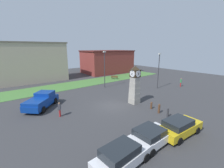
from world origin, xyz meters
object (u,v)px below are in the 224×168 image
Objects in this scene: bench at (115,77)px; pedestrian_crossing_lot at (181,82)px; bollard_mid_row at (159,108)px; pickup_truck at (42,101)px; pedestrian_near_bench at (60,108)px; car_navy_sedan at (122,156)px; car_by_building at (179,127)px; clock_tower at (135,86)px; bollard_near_tower at (168,112)px; street_lamp_near_road at (105,67)px; bollard_far_row at (151,105)px; street_lamp_far_side at (159,68)px; car_near_tower at (151,136)px.

pedestrian_crossing_lot reaches higher than bench.
pedestrian_crossing_lot is at bearing 17.83° from bollard_mid_row.
pickup_truck is 4.06m from pedestrian_near_bench.
car_by_building is at bearing -4.37° from car_navy_sedan.
clock_tower is 4.88× the size of bollard_near_tower.
bollard_mid_row is at bearing -45.69° from pickup_truck.
car_by_building is 2.89× the size of bench.
pickup_truck is at bearing -166.36° from street_lamp_near_road.
pedestrian_crossing_lot is at bearing 22.02° from bollard_near_tower.
bollard_far_row is at bearing 26.48° from car_navy_sedan.
street_lamp_far_side reaches higher than bollard_mid_row.
bollard_mid_row is 0.22× the size of pickup_truck.
street_lamp_near_road is at bearing 13.64° from pickup_truck.
bench is at bearing 56.56° from car_near_tower.
bollard_mid_row is at bearing 28.18° from car_near_tower.
pickup_truck reaches higher than bollard_far_row.
bench is at bearing 64.51° from bollard_far_row.
clock_tower reaches higher than pickup_truck.
car_navy_sedan is at bearing 175.63° from car_by_building.
street_lamp_near_road reaches higher than pickup_truck.
pickup_truck reaches higher than car_navy_sedan.
bollard_mid_row is 0.30× the size of car_near_tower.
pedestrian_near_bench is at bearing 92.92° from car_navy_sedan.
car_near_tower is at bearing -147.12° from street_lamp_far_side.
bollard_far_row is 0.18× the size of pickup_truck.
pickup_truck is (-7.69, 14.19, 0.16)m from car_by_building.
bollard_far_row is 0.14× the size of street_lamp_far_side.
street_lamp_near_road reaches higher than bollard_far_row.
pedestrian_crossing_lot is (5.58, -13.65, 0.43)m from bench.
street_lamp_far_side reaches higher than bollard_near_tower.
pedestrian_near_bench is at bearing -78.06° from pickup_truck.
car_near_tower is 17.97m from street_lamp_far_side.
street_lamp_near_road reaches higher than bench.
pickup_truck is 20.11m from bench.
bollard_near_tower is 1.16× the size of bollard_far_row.
car_near_tower is at bearing -159.05° from pedestrian_crossing_lot.
car_by_building is at bearing -116.47° from bench.
pickup_truck is at bearing 95.57° from car_navy_sedan.
bollard_far_row is at bearing -27.75° from pedestrian_near_bench.
street_lamp_near_road is (7.53, 16.40, 3.21)m from car_near_tower.
bollard_near_tower is 12.66m from street_lamp_far_side.
bollard_far_row is (0.37, 1.36, -0.12)m from bollard_mid_row.
car_by_building is 18.40m from pedestrian_crossing_lot.
pedestrian_near_bench is (-9.37, 6.49, 0.36)m from bollard_mid_row.
pedestrian_near_bench is 18.88m from street_lamp_far_side.
clock_tower is at bearing -14.41° from pedestrian_near_bench.
clock_tower reaches higher than bollard_far_row.
street_lamp_near_road reaches higher than car_navy_sedan.
bench is at bearing 66.32° from bollard_near_tower.
pickup_truck reaches higher than car_near_tower.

